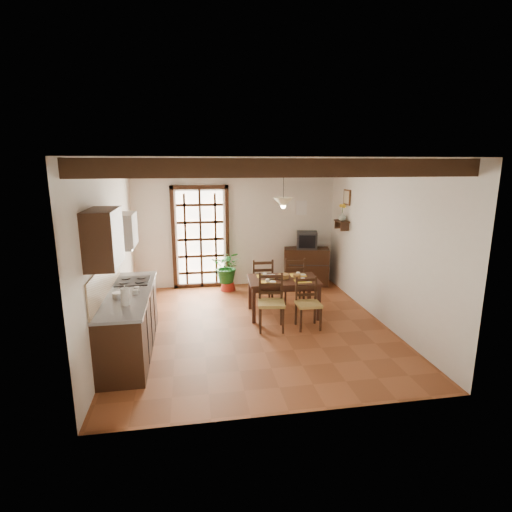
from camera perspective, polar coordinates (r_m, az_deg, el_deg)
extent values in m
plane|color=brown|center=(6.97, -0.27, -10.02)|extent=(5.00, 5.00, 0.00)
cube|color=silver|center=(8.99, -2.86, 4.52)|extent=(4.50, 0.02, 2.80)
cube|color=silver|center=(4.19, 5.26, -5.59)|extent=(4.50, 0.02, 2.80)
cube|color=silver|center=(6.59, -19.99, 0.57)|extent=(0.02, 5.00, 2.80)
cube|color=silver|center=(7.26, 17.55, 1.86)|extent=(0.02, 5.00, 2.80)
cube|color=white|center=(6.42, -0.30, 13.65)|extent=(4.50, 5.00, 0.02)
cube|color=black|center=(4.36, 4.26, 12.44)|extent=(4.50, 0.14, 0.20)
cube|color=black|center=(5.18, 2.00, 12.56)|extent=(4.50, 0.14, 0.20)
cube|color=black|center=(6.00, 0.37, 12.64)|extent=(4.50, 0.14, 0.20)
cube|color=black|center=(6.83, -0.88, 12.69)|extent=(4.50, 0.14, 0.20)
cube|color=black|center=(7.66, -1.85, 12.73)|extent=(4.50, 0.14, 0.20)
cube|color=black|center=(8.49, -2.63, 12.76)|extent=(4.50, 0.14, 0.20)
cube|color=white|center=(8.98, -7.91, 2.45)|extent=(1.01, 0.02, 2.11)
cube|color=black|center=(8.79, -8.13, 9.72)|extent=(1.26, 0.10, 0.08)
cube|color=black|center=(8.93, -11.69, 2.25)|extent=(0.08, 0.10, 2.28)
cube|color=black|center=(8.96, -4.12, 2.53)|extent=(0.08, 0.10, 2.28)
cube|color=black|center=(8.91, -7.90, 2.37)|extent=(1.01, 0.03, 2.02)
cube|color=black|center=(6.24, -17.52, -9.14)|extent=(0.60, 2.20, 0.88)
cube|color=slate|center=(6.09, -17.82, -5.12)|extent=(0.64, 2.25, 0.04)
cube|color=tan|center=(6.07, -20.63, -3.12)|extent=(0.02, 2.20, 0.50)
cube|color=black|center=(5.21, -20.95, 2.43)|extent=(0.35, 0.80, 0.70)
cube|color=white|center=(6.44, -18.56, 3.59)|extent=(0.38, 0.60, 0.50)
cube|color=silver|center=(6.49, -18.39, 1.24)|extent=(0.32, 0.55, 0.04)
cube|color=black|center=(6.60, -17.18, -3.44)|extent=(0.50, 0.55, 0.02)
cylinder|color=white|center=(5.52, -18.18, -5.59)|extent=(0.11, 0.11, 0.24)
cylinder|color=silver|center=(5.85, -19.16, -5.43)|extent=(0.14, 0.14, 0.10)
cube|color=black|center=(7.30, 3.92, -3.43)|extent=(1.31, 0.89, 0.05)
cube|color=black|center=(7.32, 3.91, -3.94)|extent=(1.18, 0.80, 0.09)
cube|color=black|center=(7.85, 7.61, -4.96)|extent=(0.07, 0.07, 0.64)
cube|color=black|center=(7.66, -0.86, -5.29)|extent=(0.07, 0.07, 0.64)
cube|color=black|center=(7.20, 8.94, -6.67)|extent=(0.07, 0.07, 0.64)
cube|color=black|center=(7.00, -0.32, -7.10)|extent=(0.07, 0.07, 0.64)
cube|color=#AA8F48|center=(6.70, 2.20, -6.76)|extent=(0.49, 0.47, 0.05)
cube|color=black|center=(6.79, 2.12, -4.37)|extent=(0.43, 0.10, 0.48)
cube|color=black|center=(6.78, 2.18, -8.61)|extent=(0.47, 0.45, 0.46)
cube|color=#AA8F48|center=(6.83, 7.49, -6.82)|extent=(0.40, 0.38, 0.05)
cube|color=black|center=(6.90, 7.17, -4.68)|extent=(0.40, 0.04, 0.43)
cube|color=black|center=(6.90, 7.44, -8.48)|extent=(0.38, 0.36, 0.43)
cube|color=#AA8F48|center=(7.94, 0.82, -3.57)|extent=(0.45, 0.43, 0.05)
cube|color=black|center=(7.71, 1.01, -2.27)|extent=(0.43, 0.05, 0.47)
cube|color=black|center=(8.01, 0.81, -5.15)|extent=(0.42, 0.40, 0.46)
cube|color=#AA8F48|center=(8.04, 5.31, -3.38)|extent=(0.45, 0.43, 0.05)
cube|color=black|center=(7.81, 5.62, -2.06)|extent=(0.44, 0.06, 0.48)
cube|color=black|center=(8.11, 5.27, -4.96)|extent=(0.43, 0.41, 0.47)
cube|color=gold|center=(7.06, 1.79, -4.33)|extent=(0.29, 0.22, 0.01)
cube|color=gold|center=(7.21, 6.74, -4.05)|extent=(0.29, 0.22, 0.01)
cube|color=gold|center=(7.44, 1.19, -3.42)|extent=(0.29, 0.22, 0.01)
cube|color=gold|center=(7.57, 5.90, -3.18)|extent=(0.29, 0.22, 0.01)
cylinder|color=olive|center=(7.30, 3.92, -3.38)|extent=(0.20, 0.20, 0.08)
imported|color=white|center=(7.30, 2.12, -3.02)|extent=(0.25, 0.25, 0.05)
cube|color=black|center=(9.24, 7.16, -1.49)|extent=(1.08, 0.66, 0.86)
cube|color=black|center=(9.10, 7.27, 2.28)|extent=(0.53, 0.50, 0.38)
cube|color=black|center=(8.91, 7.65, 2.03)|extent=(0.36, 0.11, 0.29)
cube|color=white|center=(9.22, 6.50, 6.86)|extent=(0.25, 0.03, 0.32)
cone|color=maroon|center=(8.85, -4.03, -4.22)|extent=(0.34, 0.34, 0.21)
imported|color=#144C19|center=(8.72, -4.08, -1.33)|extent=(2.01, 1.85, 1.87)
cube|color=black|center=(8.62, 12.18, 4.88)|extent=(0.20, 0.42, 0.03)
cube|color=black|center=(8.48, 12.57, 4.11)|extent=(0.18, 0.03, 0.18)
cube|color=black|center=(8.79, 11.75, 4.46)|extent=(0.18, 0.03, 0.18)
imported|color=#B2BFB2|center=(8.61, 12.21, 5.54)|extent=(0.15, 0.15, 0.15)
sphere|color=gold|center=(8.59, 12.28, 6.93)|extent=(0.14, 0.14, 0.14)
cylinder|color=#144C19|center=(8.60, 12.23, 5.94)|extent=(0.01, 0.01, 0.28)
cube|color=brown|center=(8.60, 12.87, 8.18)|extent=(0.03, 0.32, 0.32)
cube|color=#C3B292|center=(8.60, 12.78, 8.18)|extent=(0.01, 0.26, 0.26)
cylinder|color=black|center=(7.10, 3.96, 10.74)|extent=(0.01, 0.01, 0.70)
cone|color=#F4F0C5|center=(7.13, 3.91, 7.77)|extent=(0.36, 0.36, 0.14)
sphere|color=#FFD88C|center=(7.14, 3.90, 7.13)|extent=(0.09, 0.09, 0.09)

